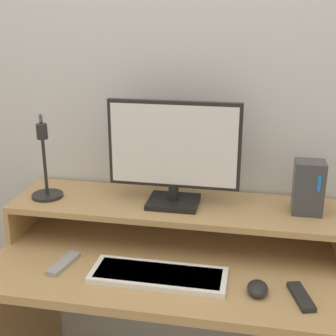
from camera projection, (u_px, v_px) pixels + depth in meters
name	position (u px, v px, depth m)	size (l,w,h in m)	color
wall_back	(184.00, 82.00, 1.71)	(6.00, 0.05, 2.50)	silver
desk	(166.00, 310.00, 1.64)	(1.16, 0.60, 0.70)	tan
monitor_shelf	(174.00, 209.00, 1.67)	(1.16, 0.31, 0.14)	tan
monitor	(175.00, 152.00, 1.60)	(0.46, 0.15, 0.37)	black
desk_lamp	(45.00, 171.00, 1.66)	(0.13, 0.19, 0.31)	black
router_dock	(308.00, 187.00, 1.56)	(0.10, 0.09, 0.18)	#3D3D42
keyboard	(159.00, 275.00, 1.46)	(0.43, 0.15, 0.02)	white
mouse	(258.00, 288.00, 1.38)	(0.06, 0.08, 0.03)	black
remote_control	(64.00, 264.00, 1.53)	(0.07, 0.15, 0.02)	#99999E
remote_secondary	(301.00, 297.00, 1.36)	(0.08, 0.14, 0.02)	black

